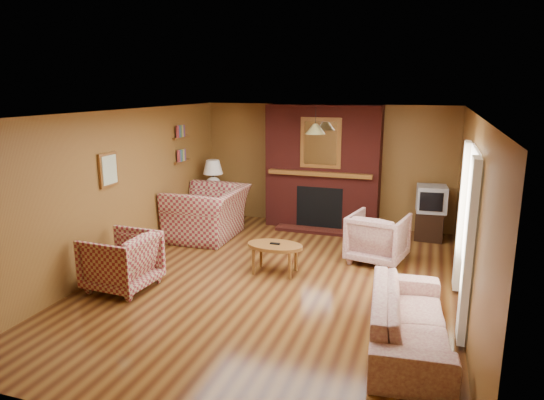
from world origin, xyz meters
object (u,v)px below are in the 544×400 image
(floral_sofa, at_px, (409,319))
(crt_tv, at_px, (431,199))
(side_table, at_px, (214,208))
(table_lamp, at_px, (213,174))
(floral_armchair, at_px, (378,238))
(coffee_table, at_px, (275,248))
(fireplace, at_px, (323,168))
(tv_stand, at_px, (429,225))
(plaid_armchair, at_px, (121,261))
(plaid_loveseat, at_px, (208,213))

(floral_sofa, distance_m, crt_tv, 3.99)
(side_table, height_order, table_lamp, table_lamp)
(floral_armchair, distance_m, coffee_table, 1.71)
(floral_armchair, xyz_separation_m, coffee_table, (-1.40, -0.99, -0.00))
(floral_sofa, bearing_deg, fireplace, 19.38)
(crt_tv, bearing_deg, fireplace, 174.70)
(floral_sofa, bearing_deg, tv_stand, -7.40)
(plaid_armchair, xyz_separation_m, side_table, (-0.15, 3.30, -0.06))
(side_table, xyz_separation_m, table_lamp, (0.00, -0.00, 0.70))
(plaid_armchair, bearing_deg, tv_stand, 135.40)
(floral_sofa, distance_m, coffee_table, 2.53)
(floral_sofa, relative_size, floral_armchair, 2.35)
(floral_sofa, bearing_deg, floral_armchair, 8.63)
(plaid_armchair, xyz_separation_m, floral_armchair, (3.23, 2.20, -0.00))
(plaid_armchair, bearing_deg, crt_tv, 135.36)
(plaid_armchair, distance_m, coffee_table, 2.19)
(fireplace, distance_m, side_table, 2.33)
(plaid_armchair, bearing_deg, side_table, -174.38)
(floral_armchair, distance_m, tv_stand, 1.65)
(plaid_armchair, distance_m, table_lamp, 3.37)
(floral_sofa, height_order, crt_tv, crt_tv)
(plaid_loveseat, distance_m, table_lamp, 1.01)
(plaid_armchair, height_order, crt_tv, crt_tv)
(crt_tv, bearing_deg, coffee_table, -131.64)
(tv_stand, bearing_deg, coffee_table, -128.97)
(coffee_table, height_order, table_lamp, table_lamp)
(floral_armchair, height_order, side_table, floral_armchair)
(floral_armchair, height_order, tv_stand, floral_armchair)
(side_table, bearing_deg, plaid_loveseat, -72.58)
(plaid_loveseat, relative_size, table_lamp, 2.21)
(tv_stand, relative_size, crt_tv, 0.96)
(plaid_armchair, distance_m, floral_armchair, 3.91)
(plaid_armchair, xyz_separation_m, coffee_table, (1.83, 1.21, -0.00))
(fireplace, distance_m, floral_armchair, 2.23)
(plaid_armchair, relative_size, floral_sofa, 0.43)
(tv_stand, xyz_separation_m, crt_tv, (0.00, -0.01, 0.50))
(fireplace, relative_size, coffee_table, 2.85)
(floral_armchair, bearing_deg, fireplace, -40.06)
(table_lamp, relative_size, tv_stand, 1.23)
(table_lamp, bearing_deg, fireplace, 14.29)
(floral_sofa, bearing_deg, coffee_table, 47.80)
(fireplace, bearing_deg, plaid_loveseat, -144.25)
(plaid_loveseat, bearing_deg, crt_tv, 104.79)
(floral_armchair, bearing_deg, floral_sofa, 115.81)
(crt_tv, bearing_deg, table_lamp, -175.26)
(plaid_loveseat, bearing_deg, floral_sofa, 51.58)
(plaid_armchair, bearing_deg, table_lamp, -174.38)
(plaid_armchair, height_order, floral_sofa, plaid_armchair)
(coffee_table, bearing_deg, fireplace, 87.43)
(fireplace, height_order, crt_tv, fireplace)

